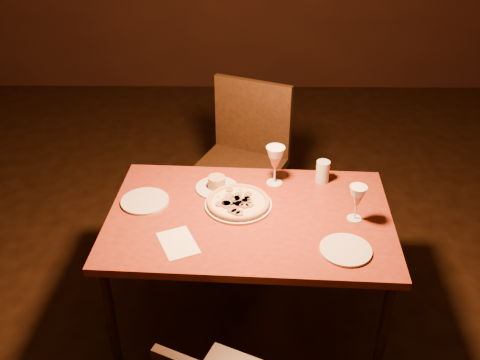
{
  "coord_description": "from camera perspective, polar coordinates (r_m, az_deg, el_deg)",
  "views": [
    {
      "loc": [
        -0.12,
        -1.68,
        2.1
      ],
      "look_at": [
        -0.14,
        0.33,
        0.84
      ],
      "focal_mm": 40.0,
      "sensor_mm": 36.0,
      "label": 1
    }
  ],
  "objects": [
    {
      "name": "wine_glass_right",
      "position": [
        2.4,
        12.32,
        -2.41
      ],
      "size": [
        0.08,
        0.08,
        0.17
      ],
      "primitive_type": null,
      "color": "#CB7654",
      "rests_on": "dining_table"
    },
    {
      "name": "pendant_light",
      "position": [
        2.04,
        1.28,
        16.67
      ],
      "size": [
        0.12,
        0.12,
        0.12
      ],
      "primitive_type": "sphere",
      "color": "#FF8F47",
      "rests_on": "ceiling"
    },
    {
      "name": "menu_card",
      "position": [
        2.27,
        -6.63,
        -6.67
      ],
      "size": [
        0.21,
        0.24,
        0.0
      ],
      "primitive_type": "cube",
      "rotation": [
        0.0,
        0.0,
        0.42
      ],
      "color": "white",
      "rests_on": "dining_table"
    },
    {
      "name": "chair_far",
      "position": [
        3.13,
        0.28,
        2.4
      ],
      "size": [
        0.62,
        0.62,
        0.98
      ],
      "rotation": [
        0.0,
        0.0,
        -0.41
      ],
      "color": "black",
      "rests_on": "floor"
    },
    {
      "name": "pizza_plate",
      "position": [
        2.47,
        -0.17,
        -2.4
      ],
      "size": [
        0.31,
        0.31,
        0.03
      ],
      "color": "silver",
      "rests_on": "dining_table"
    },
    {
      "name": "ramekin_saucer",
      "position": [
        2.59,
        -2.49,
        -0.52
      ],
      "size": [
        0.21,
        0.21,
        0.07
      ],
      "color": "silver",
      "rests_on": "dining_table"
    },
    {
      "name": "dining_table",
      "position": [
        2.46,
        1.02,
        -4.86
      ],
      "size": [
        1.32,
        0.89,
        0.69
      ],
      "rotation": [
        0.0,
        0.0,
        -0.05
      ],
      "color": "maroon",
      "rests_on": "floor"
    },
    {
      "name": "wine_glass_far",
      "position": [
        2.6,
        3.75,
        1.55
      ],
      "size": [
        0.09,
        0.09,
        0.2
      ],
      "primitive_type": null,
      "color": "#CB7654",
      "rests_on": "dining_table"
    },
    {
      "name": "side_plate_left",
      "position": [
        2.54,
        -10.12,
        -2.23
      ],
      "size": [
        0.22,
        0.22,
        0.01
      ],
      "primitive_type": "cylinder",
      "color": "silver",
      "rests_on": "dining_table"
    },
    {
      "name": "side_plate_near",
      "position": [
        2.26,
        11.21,
        -7.32
      ],
      "size": [
        0.21,
        0.21,
        0.01
      ],
      "primitive_type": "cylinder",
      "color": "silver",
      "rests_on": "dining_table"
    },
    {
      "name": "water_tumbler",
      "position": [
        2.66,
        8.81,
        0.9
      ],
      "size": [
        0.07,
        0.07,
        0.11
      ],
      "primitive_type": "cylinder",
      "color": "silver",
      "rests_on": "dining_table"
    }
  ]
}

